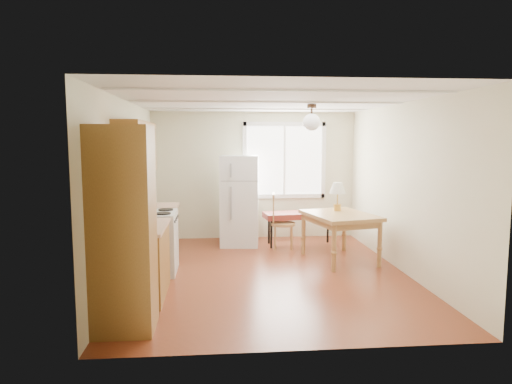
{
  "coord_description": "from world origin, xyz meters",
  "views": [
    {
      "loc": [
        -0.76,
        -6.5,
        1.95
      ],
      "look_at": [
        -0.14,
        0.49,
        1.15
      ],
      "focal_mm": 32.0,
      "sensor_mm": 36.0,
      "label": 1
    }
  ],
  "objects": [
    {
      "name": "kitchen_run",
      "position": [
        -1.72,
        -0.63,
        0.84
      ],
      "size": [
        0.65,
        3.4,
        2.2
      ],
      "color": "brown",
      "rests_on": "ground"
    },
    {
      "name": "window_unit",
      "position": [
        0.6,
        2.47,
        1.55
      ],
      "size": [
        1.64,
        0.05,
        1.51
      ],
      "color": "white",
      "rests_on": "room_shell"
    },
    {
      "name": "pendant_light",
      "position": [
        0.7,
        0.4,
        2.24
      ],
      "size": [
        0.26,
        0.26,
        0.4
      ],
      "color": "black",
      "rests_on": "room_shell"
    },
    {
      "name": "dining_table",
      "position": [
        1.23,
        0.61,
        0.67
      ],
      "size": [
        1.18,
        1.41,
        0.77
      ],
      "rotation": [
        0.0,
        0.0,
        0.23
      ],
      "color": "olive",
      "rests_on": "ground"
    },
    {
      "name": "bench",
      "position": [
        0.8,
        1.73,
        0.56
      ],
      "size": [
        1.4,
        0.66,
        0.62
      ],
      "rotation": [
        0.0,
        0.0,
        0.13
      ],
      "color": "maroon",
      "rests_on": "ground"
    },
    {
      "name": "refrigerator",
      "position": [
        -0.32,
        1.88,
        0.83
      ],
      "size": [
        0.75,
        0.75,
        1.67
      ],
      "rotation": [
        0.0,
        0.0,
        -0.1
      ],
      "color": "silver",
      "rests_on": "ground"
    },
    {
      "name": "coffee_maker",
      "position": [
        -1.72,
        -0.75,
        1.03
      ],
      "size": [
        0.2,
        0.24,
        0.35
      ],
      "rotation": [
        0.0,
        0.0,
        -0.11
      ],
      "color": "black",
      "rests_on": "kitchen_run"
    },
    {
      "name": "chair",
      "position": [
        0.35,
        1.53,
        0.57
      ],
      "size": [
        0.45,
        0.44,
        0.99
      ],
      "rotation": [
        0.0,
        0.0,
        -0.14
      ],
      "color": "olive",
      "rests_on": "ground"
    },
    {
      "name": "room_shell",
      "position": [
        0.0,
        0.0,
        1.25
      ],
      "size": [
        4.6,
        5.6,
        2.62
      ],
      "color": "#582112",
      "rests_on": "ground"
    },
    {
      "name": "table_lamp",
      "position": [
        1.27,
        0.93,
        1.11
      ],
      "size": [
        0.27,
        0.27,
        0.47
      ],
      "rotation": [
        0.0,
        0.0,
        0.17
      ],
      "color": "#B98F3B",
      "rests_on": "dining_table"
    },
    {
      "name": "kettle",
      "position": [
        -1.77,
        -0.72,
        0.98
      ],
      "size": [
        0.11,
        0.11,
        0.21
      ],
      "color": "red",
      "rests_on": "kitchen_run"
    }
  ]
}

